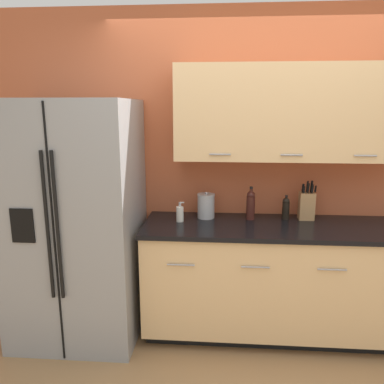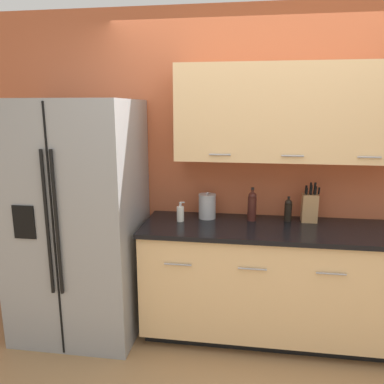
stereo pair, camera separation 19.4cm
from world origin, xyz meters
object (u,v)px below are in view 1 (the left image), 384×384
(knife_block, at_px, (307,205))
(steel_canister, at_px, (206,206))
(wine_bottle, at_px, (251,204))
(oil_bottle, at_px, (286,208))
(refrigerator, at_px, (76,222))
(soap_dispenser, at_px, (180,214))

(knife_block, xyz_separation_m, steel_canister, (-0.81, -0.02, -0.02))
(wine_bottle, height_order, oil_bottle, wine_bottle)
(steel_canister, bearing_deg, refrigerator, -166.72)
(soap_dispenser, bearing_deg, oil_bottle, 8.69)
(refrigerator, relative_size, steel_canister, 8.66)
(soap_dispenser, relative_size, steel_canister, 0.74)
(steel_canister, bearing_deg, oil_bottle, 0.81)
(oil_bottle, bearing_deg, knife_block, 2.58)
(refrigerator, distance_m, wine_bottle, 1.39)
(refrigerator, relative_size, oil_bottle, 9.37)
(wine_bottle, distance_m, oil_bottle, 0.29)
(refrigerator, bearing_deg, wine_bottle, 9.24)
(wine_bottle, distance_m, steel_canister, 0.36)
(knife_block, distance_m, soap_dispenser, 1.02)
(refrigerator, relative_size, soap_dispenser, 11.67)
(refrigerator, height_order, soap_dispenser, refrigerator)
(knife_block, xyz_separation_m, wine_bottle, (-0.45, -0.03, 0.00))
(knife_block, distance_m, steel_canister, 0.81)
(refrigerator, height_order, steel_canister, refrigerator)
(knife_block, height_order, steel_canister, knife_block)
(knife_block, bearing_deg, refrigerator, -172.04)
(soap_dispenser, distance_m, oil_bottle, 0.86)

